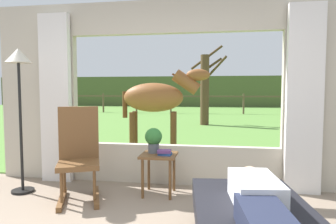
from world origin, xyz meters
The scene contains 14 objects.
back_wall_with_window centered at (0.00, 2.26, 1.25)m, with size 5.20×0.12×2.55m.
curtain_panel_left centered at (-1.69, 2.12, 1.20)m, with size 0.44×0.10×2.40m, color silver.
curtain_panel_right centered at (1.69, 2.12, 1.20)m, with size 0.44×0.10×2.40m, color silver.
outdoor_pasture_lawn centered at (0.00, 13.16, 0.01)m, with size 36.00×21.68×0.02m, color #568438.
distant_hill_ridge centered at (0.00, 23.00, 1.20)m, with size 36.00×2.00×2.40m, color #48562E.
reclining_person centered at (0.91, 0.28, 0.52)m, with size 0.41×1.44×0.22m.
rocking_chair centered at (-1.05, 1.49, 0.55)m, with size 0.69×0.81×1.12m.
side_table centered at (-0.11, 1.77, 0.43)m, with size 0.44×0.44×0.52m.
potted_plant centered at (-0.19, 1.83, 0.70)m, with size 0.22×0.22×0.32m.
book_stack centered at (-0.03, 1.71, 0.55)m, with size 0.18×0.15×0.07m.
floor_lamp_left centered at (-1.88, 1.58, 1.49)m, with size 0.32×0.32×1.85m.
horse centered at (-0.62, 4.24, 1.16)m, with size 1.82×0.65×1.73m.
pasture_tree centered at (0.15, 9.56, 1.43)m, with size 1.40×0.99×3.01m.
pasture_fence_line centered at (0.00, 15.06, 0.74)m, with size 16.10×0.10×1.10m.
Camera 1 is at (0.61, -1.96, 1.33)m, focal length 32.68 mm.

